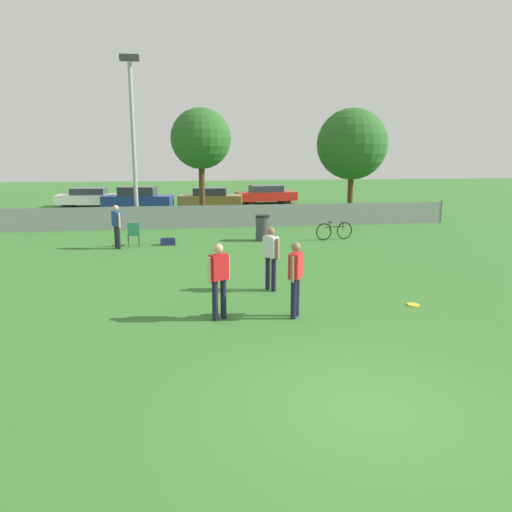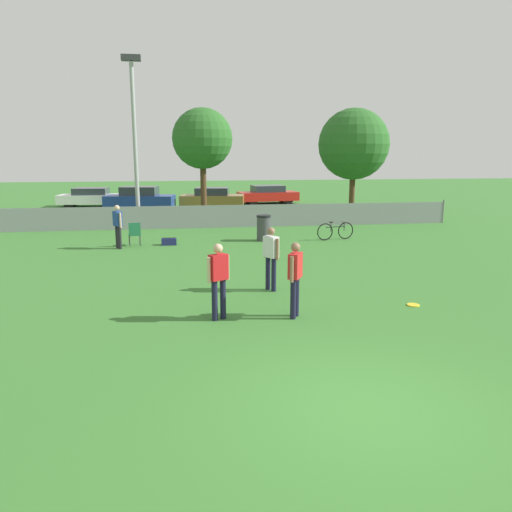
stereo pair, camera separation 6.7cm
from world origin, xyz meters
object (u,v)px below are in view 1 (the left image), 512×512
(bicycle_sideline, at_px, (334,231))
(parked_car_tan, at_px, (211,198))
(player_defender_red, at_px, (219,276))
(parked_car_blue, at_px, (138,199))
(parked_car_red, at_px, (266,194))
(folding_chair_sideline, at_px, (133,233))
(player_receiver_white, at_px, (271,254))
(gear_bag_sideline, at_px, (168,242))
(light_pole, at_px, (133,127))
(tree_near_pole, at_px, (201,139))
(tree_far_right, at_px, (352,144))
(frisbee_disc, at_px, (413,305))
(spectator_in_blue, at_px, (117,224))
(parked_car_white, at_px, (89,197))
(trash_bin, at_px, (263,228))
(player_thrower_red, at_px, (295,274))

(bicycle_sideline, relative_size, parked_car_tan, 0.38)
(player_defender_red, height_order, parked_car_blue, player_defender_red)
(parked_car_red, bearing_deg, folding_chair_sideline, -124.52)
(player_receiver_white, height_order, gear_bag_sideline, player_receiver_white)
(light_pole, xyz_separation_m, tree_near_pole, (3.32, 1.74, -0.49))
(parked_car_red, bearing_deg, parked_car_blue, -169.32)
(tree_far_right, xyz_separation_m, frisbee_disc, (-4.28, -16.96, -4.05))
(spectator_in_blue, relative_size, gear_bag_sideline, 2.85)
(player_defender_red, height_order, parked_car_tan, player_defender_red)
(tree_far_right, xyz_separation_m, parked_car_white, (-15.84, 7.52, -3.43))
(parked_car_red, bearing_deg, bicycle_sideline, -96.69)
(trash_bin, xyz_separation_m, parked_car_red, (2.79, 15.26, 0.12))
(tree_far_right, xyz_separation_m, parked_car_red, (-3.60, 7.75, -3.41))
(folding_chair_sideline, distance_m, parked_car_tan, 13.91)
(gear_bag_sideline, bearing_deg, parked_car_white, 109.77)
(spectator_in_blue, bearing_deg, tree_near_pole, -58.29)
(player_receiver_white, distance_m, frisbee_disc, 3.78)
(frisbee_disc, bearing_deg, parked_car_tan, 98.80)
(parked_car_white, bearing_deg, spectator_in_blue, -73.51)
(parked_car_blue, bearing_deg, frisbee_disc, -60.26)
(player_receiver_white, bearing_deg, parked_car_red, 136.15)
(parked_car_tan, bearing_deg, gear_bag_sideline, -91.45)
(parked_car_blue, relative_size, parked_car_tan, 1.04)
(tree_far_right, xyz_separation_m, player_receiver_white, (-7.45, -15.13, -3.08))
(tree_near_pole, distance_m, frisbee_disc, 17.26)
(player_thrower_red, bearing_deg, parked_car_red, 22.30)
(player_thrower_red, bearing_deg, parked_car_white, 49.59)
(trash_bin, distance_m, parked_car_red, 15.52)
(parked_car_red, bearing_deg, player_defender_red, -109.72)
(parked_car_blue, bearing_deg, tree_far_right, -12.01)
(player_receiver_white, height_order, trash_bin, player_receiver_white)
(folding_chair_sideline, relative_size, gear_bag_sideline, 1.60)
(tree_near_pole, xyz_separation_m, parked_car_red, (4.97, 8.55, -3.65))
(parked_car_blue, xyz_separation_m, parked_car_tan, (4.66, 0.52, -0.05))
(light_pole, distance_m, gear_bag_sideline, 7.30)
(player_receiver_white, xyz_separation_m, spectator_in_blue, (-4.72, 6.69, -0.02))
(trash_bin, relative_size, parked_car_white, 0.25)
(spectator_in_blue, height_order, folding_chair_sideline, spectator_in_blue)
(parked_car_white, distance_m, parked_car_tan, 8.39)
(tree_near_pole, bearing_deg, light_pole, -152.37)
(player_defender_red, bearing_deg, folding_chair_sideline, 76.68)
(gear_bag_sideline, relative_size, parked_car_blue, 0.13)
(player_receiver_white, bearing_deg, player_defender_red, -69.79)
(parked_car_white, bearing_deg, player_thrower_red, -67.57)
(spectator_in_blue, relative_size, parked_car_tan, 0.38)
(tree_far_right, distance_m, frisbee_disc, 17.96)
(player_defender_red, distance_m, gear_bag_sideline, 9.49)
(light_pole, distance_m, folding_chair_sideline, 6.93)
(player_thrower_red, bearing_deg, folding_chair_sideline, 55.24)
(player_thrower_red, distance_m, gear_bag_sideline, 9.96)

